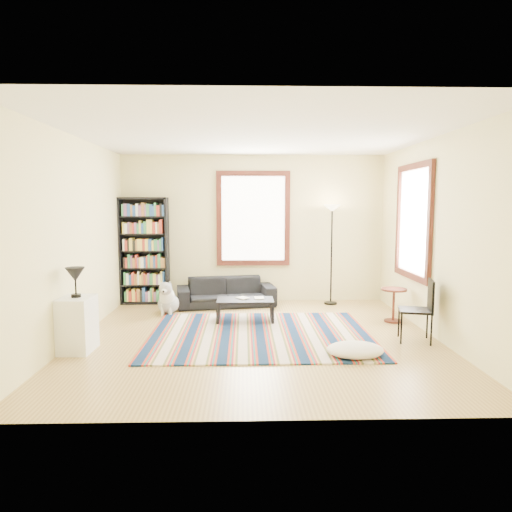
{
  "coord_description": "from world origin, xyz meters",
  "views": [
    {
      "loc": [
        -0.18,
        -6.25,
        1.86
      ],
      "look_at": [
        0.0,
        0.5,
        1.1
      ],
      "focal_mm": 32.0,
      "sensor_mm": 36.0,
      "label": 1
    }
  ],
  "objects_px": {
    "floor_cushion": "(355,350)",
    "folding_chair": "(415,310)",
    "coffee_table": "(245,310)",
    "side_table": "(393,305)",
    "sofa": "(226,292)",
    "floor_lamp": "(331,255)",
    "white_cabinet": "(77,324)",
    "dog": "(168,297)",
    "bookshelf": "(144,251)"
  },
  "relations": [
    {
      "from": "floor_cushion",
      "to": "folding_chair",
      "type": "relative_size",
      "value": 0.82
    },
    {
      "from": "coffee_table",
      "to": "side_table",
      "type": "distance_m",
      "value": 2.37
    },
    {
      "from": "sofa",
      "to": "side_table",
      "type": "height_order",
      "value": "side_table"
    },
    {
      "from": "floor_lamp",
      "to": "side_table",
      "type": "xyz_separation_m",
      "value": [
        0.75,
        -1.35,
        -0.66
      ]
    },
    {
      "from": "floor_cushion",
      "to": "white_cabinet",
      "type": "bearing_deg",
      "value": 174.83
    },
    {
      "from": "folding_chair",
      "to": "coffee_table",
      "type": "bearing_deg",
      "value": 167.56
    },
    {
      "from": "white_cabinet",
      "to": "dog",
      "type": "distance_m",
      "value": 2.19
    },
    {
      "from": "sofa",
      "to": "folding_chair",
      "type": "bearing_deg",
      "value": -49.79
    },
    {
      "from": "side_table",
      "to": "folding_chair",
      "type": "relative_size",
      "value": 0.63
    },
    {
      "from": "sofa",
      "to": "bookshelf",
      "type": "distance_m",
      "value": 1.73
    },
    {
      "from": "coffee_table",
      "to": "dog",
      "type": "height_order",
      "value": "dog"
    },
    {
      "from": "sofa",
      "to": "coffee_table",
      "type": "distance_m",
      "value": 1.2
    },
    {
      "from": "sofa",
      "to": "floor_lamp",
      "type": "distance_m",
      "value": 2.08
    },
    {
      "from": "side_table",
      "to": "dog",
      "type": "xyz_separation_m",
      "value": [
        -3.68,
        0.69,
        0.01
      ]
    },
    {
      "from": "sofa",
      "to": "coffee_table",
      "type": "xyz_separation_m",
      "value": [
        0.35,
        -1.15,
        -0.08
      ]
    },
    {
      "from": "floor_cushion",
      "to": "floor_lamp",
      "type": "relative_size",
      "value": 0.38
    },
    {
      "from": "coffee_table",
      "to": "sofa",
      "type": "bearing_deg",
      "value": 106.86
    },
    {
      "from": "floor_cushion",
      "to": "dog",
      "type": "height_order",
      "value": "dog"
    },
    {
      "from": "sofa",
      "to": "white_cabinet",
      "type": "bearing_deg",
      "value": -133.78
    },
    {
      "from": "floor_cushion",
      "to": "white_cabinet",
      "type": "relative_size",
      "value": 1.01
    },
    {
      "from": "bookshelf",
      "to": "folding_chair",
      "type": "distance_m",
      "value": 4.95
    },
    {
      "from": "side_table",
      "to": "floor_lamp",
      "type": "bearing_deg",
      "value": 119.02
    },
    {
      "from": "side_table",
      "to": "folding_chair",
      "type": "bearing_deg",
      "value": -92.76
    },
    {
      "from": "floor_lamp",
      "to": "white_cabinet",
      "type": "xyz_separation_m",
      "value": [
        -3.75,
        -2.69,
        -0.58
      ]
    },
    {
      "from": "sofa",
      "to": "side_table",
      "type": "relative_size",
      "value": 3.3
    },
    {
      "from": "dog",
      "to": "sofa",
      "type": "bearing_deg",
      "value": 33.44
    },
    {
      "from": "bookshelf",
      "to": "white_cabinet",
      "type": "relative_size",
      "value": 2.86
    },
    {
      "from": "white_cabinet",
      "to": "floor_lamp",
      "type": "bearing_deg",
      "value": 37.08
    },
    {
      "from": "floor_lamp",
      "to": "folding_chair",
      "type": "distance_m",
      "value": 2.53
    },
    {
      "from": "sofa",
      "to": "coffee_table",
      "type": "height_order",
      "value": "sofa"
    },
    {
      "from": "bookshelf",
      "to": "coffee_table",
      "type": "relative_size",
      "value": 2.22
    },
    {
      "from": "coffee_table",
      "to": "floor_lamp",
      "type": "height_order",
      "value": "floor_lamp"
    },
    {
      "from": "sofa",
      "to": "side_table",
      "type": "xyz_separation_m",
      "value": [
        2.71,
        -1.25,
        0.01
      ]
    },
    {
      "from": "sofa",
      "to": "white_cabinet",
      "type": "distance_m",
      "value": 3.15
    },
    {
      "from": "folding_chair",
      "to": "floor_lamp",
      "type": "bearing_deg",
      "value": 120.05
    },
    {
      "from": "sofa",
      "to": "folding_chair",
      "type": "relative_size",
      "value": 2.07
    },
    {
      "from": "bookshelf",
      "to": "coffee_table",
      "type": "height_order",
      "value": "bookshelf"
    },
    {
      "from": "bookshelf",
      "to": "floor_lamp",
      "type": "height_order",
      "value": "bookshelf"
    },
    {
      "from": "coffee_table",
      "to": "white_cabinet",
      "type": "height_order",
      "value": "white_cabinet"
    },
    {
      "from": "folding_chair",
      "to": "dog",
      "type": "relative_size",
      "value": 1.52
    },
    {
      "from": "bookshelf",
      "to": "dog",
      "type": "height_order",
      "value": "bookshelf"
    },
    {
      "from": "sofa",
      "to": "floor_lamp",
      "type": "height_order",
      "value": "floor_lamp"
    },
    {
      "from": "floor_cushion",
      "to": "sofa",
      "type": "bearing_deg",
      "value": 120.2
    },
    {
      "from": "side_table",
      "to": "folding_chair",
      "type": "height_order",
      "value": "folding_chair"
    },
    {
      "from": "folding_chair",
      "to": "white_cabinet",
      "type": "relative_size",
      "value": 1.23
    },
    {
      "from": "white_cabinet",
      "to": "sofa",
      "type": "bearing_deg",
      "value": 56.79
    },
    {
      "from": "white_cabinet",
      "to": "floor_cushion",
      "type": "bearing_deg",
      "value": -3.74
    },
    {
      "from": "bookshelf",
      "to": "floor_cushion",
      "type": "bearing_deg",
      "value": -44.47
    },
    {
      "from": "coffee_table",
      "to": "dog",
      "type": "bearing_deg",
      "value": 156.07
    },
    {
      "from": "sofa",
      "to": "folding_chair",
      "type": "xyz_separation_m",
      "value": [
        2.66,
        -2.28,
        0.17
      ]
    }
  ]
}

